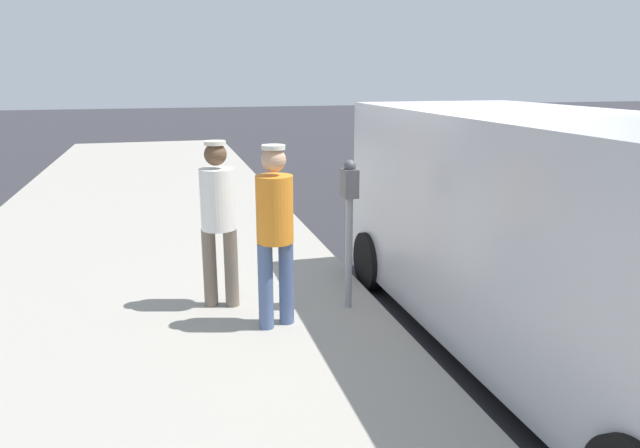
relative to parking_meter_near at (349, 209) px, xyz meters
name	(u,v)px	position (x,y,z in m)	size (l,w,h in m)	color
ground_plane	(463,305)	(-1.35, -0.04, -1.18)	(80.00, 80.00, 0.00)	#2D2D33
sidewalk_slab	(131,335)	(2.15, -0.04, -1.11)	(5.00, 32.00, 0.15)	#9E998E
parking_meter_near	(349,209)	(0.00, 0.00, 0.00)	(0.14, 0.18, 1.52)	gray
pedestrian_in_orange	(275,225)	(0.80, 0.25, -0.04)	(0.35, 0.34, 1.72)	#4C608C
pedestrian_in_white	(218,214)	(1.25, -0.38, -0.06)	(0.35, 0.34, 1.70)	#726656
parked_van	(559,233)	(-1.50, 1.21, -0.03)	(2.12, 5.20, 2.15)	#BCBCC1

